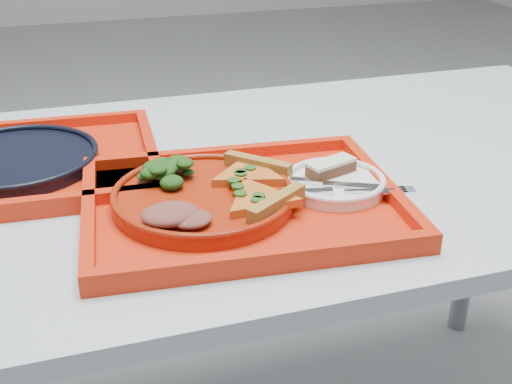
# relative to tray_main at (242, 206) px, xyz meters

# --- Properties ---
(table) EXTENTS (1.60, 0.80, 0.75)m
(table) POSITION_rel_tray_main_xyz_m (0.06, 0.15, -0.08)
(table) COLOR #A1ABB5
(table) RESTS_ON ground
(tray_main) EXTENTS (0.48, 0.39, 0.01)m
(tray_main) POSITION_rel_tray_main_xyz_m (0.00, 0.00, 0.00)
(tray_main) COLOR red
(tray_main) RESTS_ON table
(tray_far) EXTENTS (0.47, 0.37, 0.01)m
(tray_far) POSITION_rel_tray_main_xyz_m (-0.31, 0.23, 0.00)
(tray_far) COLOR red
(tray_far) RESTS_ON table
(dinner_plate) EXTENTS (0.26, 0.26, 0.02)m
(dinner_plate) POSITION_rel_tray_main_xyz_m (-0.05, 0.01, 0.02)
(dinner_plate) COLOR #952009
(dinner_plate) RESTS_ON tray_main
(side_plate) EXTENTS (0.15, 0.15, 0.01)m
(side_plate) POSITION_rel_tray_main_xyz_m (0.14, -0.00, 0.01)
(side_plate) COLOR white
(side_plate) RESTS_ON tray_main
(navy_plate) EXTENTS (0.26, 0.26, 0.02)m
(navy_plate) POSITION_rel_tray_main_xyz_m (-0.31, 0.23, 0.01)
(navy_plate) COLOR black
(navy_plate) RESTS_ON tray_far
(pizza_slice_a) EXTENTS (0.16, 0.16, 0.02)m
(pizza_slice_a) POSITION_rel_tray_main_xyz_m (0.01, -0.04, 0.03)
(pizza_slice_a) COLOR orange
(pizza_slice_a) RESTS_ON dinner_plate
(pizza_slice_b) EXTENTS (0.16, 0.16, 0.02)m
(pizza_slice_b) POSITION_rel_tray_main_xyz_m (0.02, 0.04, 0.03)
(pizza_slice_b) COLOR orange
(pizza_slice_b) RESTS_ON dinner_plate
(salad_heap) EXTENTS (0.09, 0.08, 0.04)m
(salad_heap) POSITION_rel_tray_main_xyz_m (-0.10, 0.07, 0.05)
(salad_heap) COLOR black
(salad_heap) RESTS_ON dinner_plate
(meat_portion) EXTENTS (0.08, 0.06, 0.02)m
(meat_portion) POSITION_rel_tray_main_xyz_m (-0.11, -0.06, 0.04)
(meat_portion) COLOR brown
(meat_portion) RESTS_ON dinner_plate
(dessert_bar) EXTENTS (0.08, 0.05, 0.02)m
(dessert_bar) POSITION_rel_tray_main_xyz_m (0.15, 0.03, 0.03)
(dessert_bar) COLOR #452617
(dessert_bar) RESTS_ON side_plate
(knife) EXTENTS (0.17, 0.10, 0.01)m
(knife) POSITION_rel_tray_main_xyz_m (0.14, -0.01, 0.02)
(knife) COLOR silver
(knife) RESTS_ON side_plate
(fork) EXTENTS (0.19, 0.06, 0.01)m
(fork) POSITION_rel_tray_main_xyz_m (0.14, -0.04, 0.02)
(fork) COLOR silver
(fork) RESTS_ON side_plate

